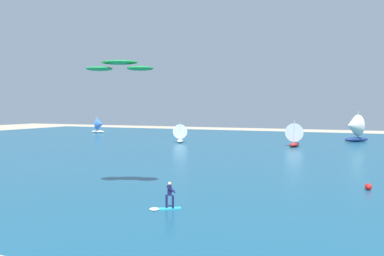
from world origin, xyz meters
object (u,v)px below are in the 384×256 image
object	(u,v)px
marker_buoy	(368,187)
sailboat_mid_left	(100,125)
sailboat_far_right	(180,133)
kite	(120,66)
sailboat_far_left	(353,128)
sailboat_leading	(295,134)
kitesurfer	(167,199)

from	to	relation	value
marker_buoy	sailboat_mid_left	bearing A→B (deg)	142.05
sailboat_far_right	marker_buoy	world-z (taller)	sailboat_far_right
kite	sailboat_far_left	distance (m)	54.24
sailboat_leading	sailboat_far_left	distance (m)	15.20
kite	sailboat_leading	distance (m)	40.25
kitesurfer	sailboat_leading	size ratio (longest dim) A/B	0.46
sailboat_mid_left	marker_buoy	distance (m)	74.75
sailboat_leading	sailboat_far_left	size ratio (longest dim) A/B	0.75
kite	sailboat_far_left	xyz separation A→B (m)	(16.03, 51.38, -6.74)
sailboat_mid_left	sailboat_leading	xyz separation A→B (m)	(49.20, -14.52, 0.04)
kite	sailboat_leading	bearing A→B (deg)	79.20
sailboat_far_left	marker_buoy	xyz separation A→B (m)	(1.12, -43.95, -2.32)
sailboat_far_right	sailboat_far_left	xyz separation A→B (m)	(28.68, 13.33, 0.88)
sailboat_far_right	sailboat_far_left	bearing A→B (deg)	24.94
kitesurfer	sailboat_far_left	distance (m)	55.72
kitesurfer	kite	distance (m)	10.84
sailboat_far_left	marker_buoy	bearing A→B (deg)	-88.54
kite	marker_buoy	distance (m)	20.77
sailboat_far_right	sailboat_leading	world-z (taller)	sailboat_leading
sailboat_far_right	sailboat_far_left	world-z (taller)	sailboat_far_left
sailboat_leading	kitesurfer	bearing A→B (deg)	-92.55
sailboat_leading	marker_buoy	world-z (taller)	sailboat_leading
sailboat_mid_left	sailboat_far_left	size ratio (longest dim) A/B	0.74
kite	sailboat_far_right	bearing A→B (deg)	108.39
kite	sailboat_leading	size ratio (longest dim) A/B	1.26
sailboat_far_left	kitesurfer	bearing A→B (deg)	-100.86
kite	sailboat_mid_left	world-z (taller)	kite
kitesurfer	sailboat_leading	xyz separation A→B (m)	(1.88, 42.18, 1.33)
kitesurfer	sailboat_mid_left	size ratio (longest dim) A/B	0.46
sailboat_mid_left	sailboat_leading	bearing A→B (deg)	-16.45
kitesurfer	marker_buoy	distance (m)	15.82
sailboat_far_right	sailboat_far_left	size ratio (longest dim) A/B	0.66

